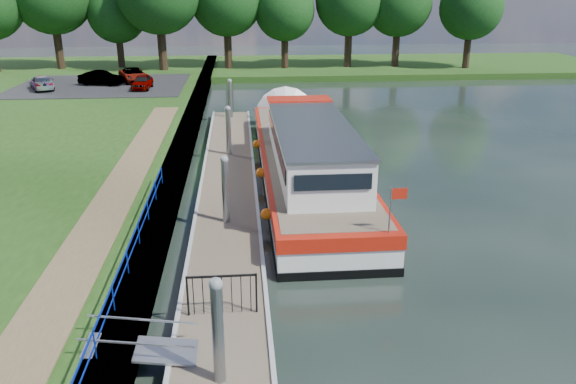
{
  "coord_description": "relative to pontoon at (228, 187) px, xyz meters",
  "views": [
    {
      "loc": [
        0.6,
        -10.83,
        8.57
      ],
      "look_at": [
        2.31,
        8.74,
        1.4
      ],
      "focal_mm": 35.0,
      "sensor_mm": 36.0,
      "label": 1
    }
  ],
  "objects": [
    {
      "name": "blue_fence",
      "position": [
        -2.75,
        -10.0,
        1.13
      ],
      "size": [
        0.04,
        18.04,
        0.72
      ],
      "color": "#0C2DBF",
      "rests_on": "riverbank"
    },
    {
      "name": "car_b",
      "position": [
        -10.92,
        24.89,
        1.25
      ],
      "size": [
        3.85,
        2.13,
        1.2
      ],
      "primitive_type": "imported",
      "rotation": [
        0.0,
        0.0,
        1.32
      ],
      "color": "#999999",
      "rests_on": "carpark"
    },
    {
      "name": "bank_edge",
      "position": [
        -2.55,
        2.0,
        0.2
      ],
      "size": [
        1.1,
        90.0,
        0.78
      ],
      "primitive_type": "cube",
      "color": "#473D2D",
      "rests_on": "ground"
    },
    {
      "name": "pontoon",
      "position": [
        0.0,
        0.0,
        0.0
      ],
      "size": [
        2.5,
        30.0,
        0.56
      ],
      "color": "brown",
      "rests_on": "ground"
    },
    {
      "name": "car_d",
      "position": [
        -8.48,
        26.43,
        1.25
      ],
      "size": [
        3.41,
        4.72,
        1.19
      ],
      "primitive_type": "imported",
      "rotation": [
        0.0,
        0.0,
        0.37
      ],
      "color": "#999999",
      "rests_on": "carpark"
    },
    {
      "name": "car_c",
      "position": [
        -15.19,
        23.06,
        1.21
      ],
      "size": [
        3.02,
        4.14,
        1.11
      ],
      "primitive_type": "imported",
      "rotation": [
        0.0,
        0.0,
        3.57
      ],
      "color": "#999999",
      "rests_on": "carpark"
    },
    {
      "name": "footpath",
      "position": [
        -4.4,
        -5.0,
        0.62
      ],
      "size": [
        1.6,
        40.0,
        0.05
      ],
      "primitive_type": "cube",
      "color": "brown",
      "rests_on": "riverbank"
    },
    {
      "name": "barge",
      "position": [
        3.6,
        1.87,
        0.9
      ],
      "size": [
        4.36,
        21.15,
        4.78
      ],
      "color": "black",
      "rests_on": "ground"
    },
    {
      "name": "gate_panel",
      "position": [
        -0.0,
        -10.8,
        0.97
      ],
      "size": [
        1.85,
        0.05,
        1.15
      ],
      "color": "black",
      "rests_on": "ground"
    },
    {
      "name": "gangway",
      "position": [
        -1.85,
        -12.5,
        0.44
      ],
      "size": [
        2.58,
        1.0,
        0.92
      ],
      "color": "#A5A8AD",
      "rests_on": "ground"
    },
    {
      "name": "far_bank",
      "position": [
        12.0,
        39.0,
        0.12
      ],
      "size": [
        60.0,
        18.0,
        0.6
      ],
      "primitive_type": "cube",
      "color": "#1C3D11",
      "rests_on": "ground"
    },
    {
      "name": "ground",
      "position": [
        0.0,
        -13.0,
        -0.18
      ],
      "size": [
        160.0,
        160.0,
        0.0
      ],
      "primitive_type": "plane",
      "color": "black",
      "rests_on": "ground"
    },
    {
      "name": "mooring_piles",
      "position": [
        0.0,
        0.0,
        1.1
      ],
      "size": [
        0.3,
        27.3,
        3.55
      ],
      "color": "gray",
      "rests_on": "ground"
    },
    {
      "name": "carpark",
      "position": [
        -11.0,
        25.0,
        0.62
      ],
      "size": [
        14.0,
        12.0,
        0.06
      ],
      "primitive_type": "cube",
      "color": "black",
      "rests_on": "riverbank"
    },
    {
      "name": "car_a",
      "position": [
        -7.17,
        22.65,
        1.22
      ],
      "size": [
        1.5,
        3.42,
        1.14
      ],
      "primitive_type": "imported",
      "rotation": [
        0.0,
        0.0,
        -0.05
      ],
      "color": "#999999",
      "rests_on": "carpark"
    }
  ]
}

